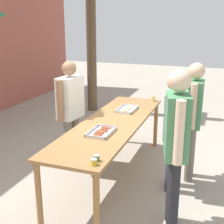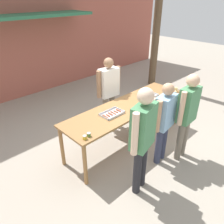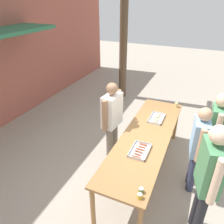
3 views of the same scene
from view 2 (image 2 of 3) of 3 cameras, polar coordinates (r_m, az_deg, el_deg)
ground_plane at (r=4.98m, az=3.80°, el=-7.55°), size 24.00×24.00×0.00m
building_facade_back at (r=7.30m, az=-21.22°, el=21.62°), size 12.00×1.11×4.50m
serving_table at (r=4.55m, az=4.12°, el=0.68°), size 2.98×0.83×0.89m
food_tray_sausages at (r=4.17m, az=-0.00°, el=-0.44°), size 0.44×0.28×0.04m
food_tray_buns at (r=4.93m, az=9.35°, el=4.05°), size 0.46×0.27×0.06m
condiment_jar_mustard at (r=3.51m, az=-7.15°, el=-6.59°), size 0.07×0.07×0.07m
condiment_jar_ketchup at (r=3.56m, az=-6.08°, el=-5.92°), size 0.07×0.07×0.07m
beer_cup at (r=5.36m, az=16.36°, el=5.64°), size 0.07×0.07×0.10m
person_server_behind_table at (r=5.05m, az=-0.85°, el=6.33°), size 0.65×0.29×1.71m
person_customer_holding_hotdog at (r=3.28m, az=8.01°, el=-5.73°), size 0.62×0.33×1.84m
person_customer_with_cup at (r=4.20m, az=19.06°, el=0.25°), size 0.59×0.24×1.75m
person_customer_waiting_in_line at (r=4.03m, az=13.53°, el=-1.49°), size 0.61×0.28×1.63m
utility_pole at (r=7.68m, az=12.20°, el=26.69°), size 1.10×0.24×5.34m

